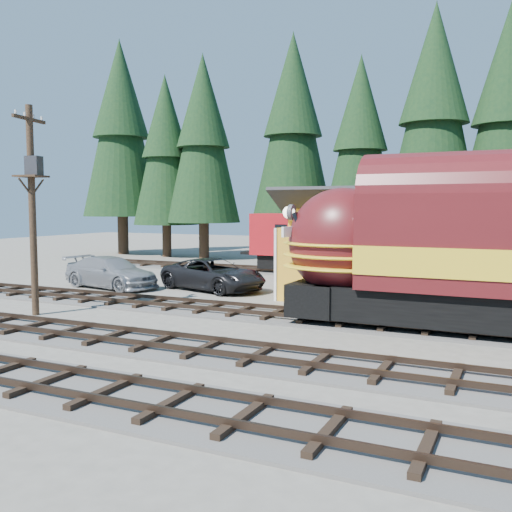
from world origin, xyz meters
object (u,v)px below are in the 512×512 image
at_px(caboose, 322,238).
at_px(utility_pole, 32,196).
at_px(pickup_truck_a, 213,274).
at_px(pickup_truck_b, 111,272).
at_px(depot, 420,237).

bearing_deg(caboose, utility_pole, -108.83).
relative_size(pickup_truck_a, pickup_truck_b, 1.04).
bearing_deg(utility_pole, caboose, 58.71).
distance_m(depot, pickup_truck_b, 16.15).
bearing_deg(utility_pole, pickup_truck_a, 58.57).
bearing_deg(depot, utility_pole, -142.40).
xyz_separation_m(depot, utility_pole, (-13.41, -10.33, 1.83)).
distance_m(caboose, pickup_truck_b, 13.44).
relative_size(utility_pole, pickup_truck_a, 1.40).
bearing_deg(pickup_truck_b, depot, -70.39).
relative_size(caboose, pickup_truck_a, 1.50).
height_order(caboose, pickup_truck_b, caboose).
bearing_deg(utility_pole, pickup_truck_b, 94.97).
relative_size(depot, utility_pole, 1.53).
xyz_separation_m(depot, pickup_truck_a, (-10.30, -1.28, -2.13)).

